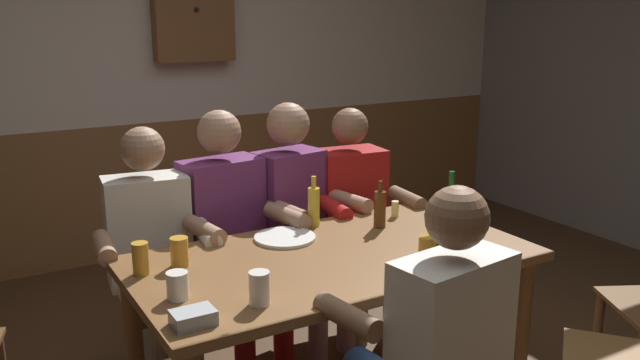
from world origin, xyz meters
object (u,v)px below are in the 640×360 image
table_candle (395,209)px  pint_glass_1 (458,230)px  plate_0 (285,238)px  pint_glass_2 (178,286)px  person_1 (230,227)px  pint_glass_4 (141,259)px  person_4 (433,336)px  condiment_caddy (193,318)px  bottle_2 (440,241)px  bottle_3 (314,206)px  dining_table (332,277)px  person_2 (298,214)px  person_0 (152,246)px  person_3 (355,208)px  bottle_0 (451,201)px  pint_glass_0 (179,252)px  wall_dart_cabinet (193,10)px  pint_glass_5 (259,288)px  pint_glass_3 (427,255)px  bottle_1 (380,209)px

table_candle → pint_glass_1: (0.01, -0.44, 0.02)m
plate_0 → pint_glass_2: 0.72m
person_1 → pint_glass_4: (-0.57, -0.48, 0.10)m
person_4 → condiment_caddy: 0.81m
bottle_2 → pint_glass_4: bottle_2 is taller
bottle_2 → bottle_3: 0.73m
dining_table → pint_glass_2: bearing=-172.1°
person_2 → person_1: bearing=-9.4°
person_0 → person_3: person_3 is taller
person_2 → person_4: (-0.21, -1.35, -0.04)m
bottle_0 → pint_glass_4: 1.53m
pint_glass_0 → wall_dart_cabinet: size_ratio=0.17×
pint_glass_1 → wall_dart_cabinet: size_ratio=0.16×
person_4 → bottle_3: 1.07m
bottle_2 → pint_glass_5: bottle_2 is taller
dining_table → plate_0: (-0.08, 0.27, 0.11)m
plate_0 → pint_glass_4: size_ratio=2.15×
bottle_3 → bottle_0: bearing=-19.6°
table_candle → pint_glass_0: (-1.14, -0.09, 0.02)m
person_3 → person_0: bearing=6.5°
bottle_2 → pint_glass_3: size_ratio=1.75×
bottle_3 → pint_glass_5: (-0.60, -0.66, -0.04)m
table_candle → pint_glass_2: (-1.25, -0.39, 0.01)m
person_1 → condiment_caddy: (-0.55, -0.99, 0.07)m
pint_glass_1 → table_candle: bearing=91.9°
bottle_3 → bottle_1: bearing=-35.2°
dining_table → pint_glass_2: (-0.70, -0.10, 0.15)m
dining_table → pint_glass_4: pint_glass_4 is taller
person_3 → bottle_0: size_ratio=5.19×
person_1 → pint_glass_2: bearing=48.9°
pint_glass_1 → person_4: bearing=-137.3°
condiment_caddy → pint_glass_5: pint_glass_5 is taller
plate_0 → wall_dart_cabinet: wall_dart_cabinet is taller
bottle_0 → wall_dart_cabinet: (-0.52, 2.10, 0.91)m
plate_0 → pint_glass_0: 0.52m
pint_glass_0 → wall_dart_cabinet: 2.40m
person_4 → condiment_caddy: size_ratio=8.59×
table_candle → dining_table: bearing=-151.7°
condiment_caddy → bottle_1: 1.22m
table_candle → bottle_0: (0.23, -0.15, 0.05)m
dining_table → person_0: person_0 is taller
person_4 → plate_0: 0.95m
table_candle → pint_glass_0: 1.14m
condiment_caddy → bottle_3: size_ratio=0.58×
pint_glass_1 → pint_glass_3: (-0.35, -0.21, 0.02)m
dining_table → person_0: size_ratio=1.38×
person_1 → bottle_0: 1.10m
wall_dart_cabinet → dining_table: bearing=-96.3°
pint_glass_5 → pint_glass_0: bearing=104.1°
person_2 → condiment_caddy: (-0.93, -0.99, 0.06)m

